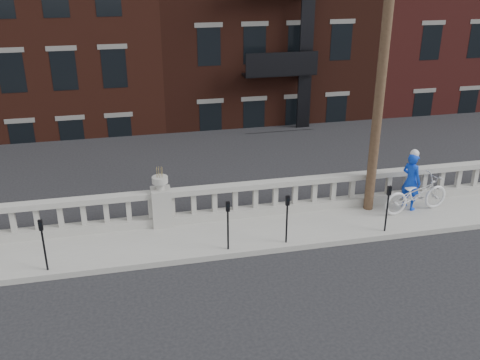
% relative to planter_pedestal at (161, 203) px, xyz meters
% --- Properties ---
extents(ground, '(120.00, 120.00, 0.00)m').
position_rel_planter_pedestal_xyz_m(ground, '(0.00, -3.95, -0.83)').
color(ground, black).
rests_on(ground, ground).
extents(sidewalk, '(32.00, 2.20, 0.15)m').
position_rel_planter_pedestal_xyz_m(sidewalk, '(0.00, -0.95, -0.76)').
color(sidewalk, '#9A978E').
rests_on(sidewalk, ground).
extents(balustrade, '(28.00, 0.34, 1.03)m').
position_rel_planter_pedestal_xyz_m(balustrade, '(0.00, 0.00, -0.19)').
color(balustrade, '#9A978E').
rests_on(balustrade, sidewalk).
extents(planter_pedestal, '(0.55, 0.55, 1.76)m').
position_rel_planter_pedestal_xyz_m(planter_pedestal, '(0.00, 0.00, 0.00)').
color(planter_pedestal, '#9A978E').
rests_on(planter_pedestal, sidewalk).
extents(lower_level, '(80.00, 44.00, 20.80)m').
position_rel_planter_pedestal_xyz_m(lower_level, '(0.56, 19.09, 1.80)').
color(lower_level, '#605E59').
rests_on(lower_level, ground).
extents(utility_pole, '(1.60, 0.28, 10.00)m').
position_rel_planter_pedestal_xyz_m(utility_pole, '(6.20, -0.35, 4.41)').
color(utility_pole, '#422D1E').
rests_on(utility_pole, sidewalk).
extents(parking_meter_a, '(0.10, 0.09, 1.36)m').
position_rel_planter_pedestal_xyz_m(parking_meter_a, '(-2.97, -1.80, 0.17)').
color(parking_meter_a, black).
rests_on(parking_meter_a, sidewalk).
extents(parking_meter_b, '(0.10, 0.09, 1.36)m').
position_rel_planter_pedestal_xyz_m(parking_meter_b, '(1.54, -1.80, 0.17)').
color(parking_meter_b, black).
rests_on(parking_meter_b, sidewalk).
extents(parking_meter_c, '(0.10, 0.09, 1.36)m').
position_rel_planter_pedestal_xyz_m(parking_meter_c, '(3.13, -1.80, 0.17)').
color(parking_meter_c, black).
rests_on(parking_meter_c, sidewalk).
extents(parking_meter_d, '(0.10, 0.09, 1.36)m').
position_rel_planter_pedestal_xyz_m(parking_meter_d, '(6.01, -1.80, 0.17)').
color(parking_meter_d, black).
rests_on(parking_meter_d, sidewalk).
extents(bicycle, '(2.22, 1.02, 1.12)m').
position_rel_planter_pedestal_xyz_m(bicycle, '(7.48, -0.84, -0.12)').
color(bicycle, silver).
rests_on(bicycle, sidewalk).
extents(cyclist, '(0.63, 0.76, 1.78)m').
position_rel_planter_pedestal_xyz_m(cyclist, '(7.39, -0.60, 0.21)').
color(cyclist, '#0D39CA').
rests_on(cyclist, sidewalk).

